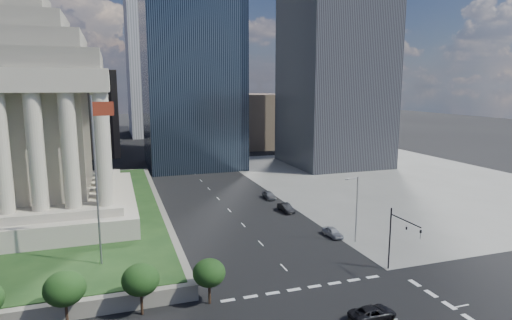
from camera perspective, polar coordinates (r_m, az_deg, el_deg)
name	(u,v)px	position (r m, az deg, el deg)	size (l,w,h in m)	color
ground	(184,163)	(131.34, -9.55, -0.39)	(500.00, 500.00, 0.00)	black
sidewalk_ne	(394,179)	(112.06, 17.96, -2.48)	(68.00, 90.00, 0.03)	slate
war_memorial	(16,96)	(77.15, -29.40, 7.43)	(34.00, 34.00, 39.00)	#B0AB94
flagpole	(97,172)	(52.77, -20.41, -1.52)	(2.52, 0.24, 20.00)	slate
midrise_glass	(191,61)	(124.92, -8.65, 12.94)	(26.00, 26.00, 60.00)	black
building_filler_ne	(254,120)	(166.58, -0.33, 5.35)	(20.00, 30.00, 20.00)	brown
building_filler_nw	(81,113)	(158.39, -22.29, 5.85)	(24.00, 30.00, 28.00)	brown
traffic_signal_ne	(399,234)	(55.45, 18.57, -9.30)	(0.30, 5.74, 8.00)	black
street_lamp_north	(356,206)	(64.66, 13.15, -5.94)	(2.13, 0.22, 10.00)	slate
pickup_truck	(373,313)	(46.56, 15.29, -19.10)	(2.25, 4.88, 1.36)	black
parked_sedan_near	(333,232)	(67.92, 10.20, -9.44)	(4.15, 1.67, 1.41)	#9D9FA5
parked_sedan_mid	(286,208)	(79.58, 4.00, -6.38)	(4.64, 1.62, 1.53)	black
parked_sedan_far	(269,195)	(88.49, 1.74, -4.69)	(4.55, 1.83, 1.55)	slate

